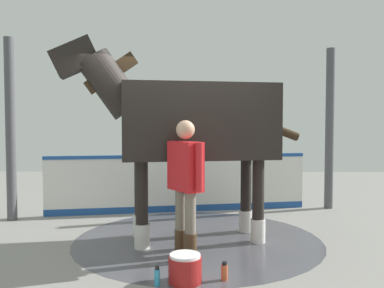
{
  "coord_description": "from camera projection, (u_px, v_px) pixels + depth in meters",
  "views": [
    {
      "loc": [
        5.57,
        0.23,
        1.6
      ],
      "look_at": [
        0.42,
        0.17,
        1.35
      ],
      "focal_mm": 37.72,
      "sensor_mm": 36.0,
      "label": 1
    }
  ],
  "objects": [
    {
      "name": "bottle_shampoo",
      "position": [
        157.0,
        277.0,
        3.99
      ],
      "size": [
        0.06,
        0.06,
        0.2
      ],
      "color": "#3399CC",
      "rests_on": "ground"
    },
    {
      "name": "wash_bucket",
      "position": [
        185.0,
        269.0,
        4.07
      ],
      "size": [
        0.34,
        0.34,
        0.29
      ],
      "color": "maroon",
      "rests_on": "ground"
    },
    {
      "name": "roof_post_far",
      "position": [
        330.0,
        129.0,
        7.65
      ],
      "size": [
        0.16,
        0.16,
        3.04
      ],
      "primitive_type": "cylinder",
      "color": "#4C4C51",
      "rests_on": "ground"
    },
    {
      "name": "handler",
      "position": [
        185.0,
        179.0,
        4.77
      ],
      "size": [
        0.57,
        0.45,
        1.65
      ],
      "rotation": [
        0.0,
        0.0,
        2.17
      ],
      "color": "#47331E",
      "rests_on": "ground"
    },
    {
      "name": "bottle_spray",
      "position": [
        224.0,
        272.0,
        4.14
      ],
      "size": [
        0.07,
        0.07,
        0.19
      ],
      "color": "#CC5933",
      "rests_on": "ground"
    },
    {
      "name": "horse",
      "position": [
        189.0,
        124.0,
        5.52
      ],
      "size": [
        1.36,
        3.4,
        2.75
      ],
      "rotation": [
        0.0,
        0.0,
        -1.39
      ],
      "color": "black",
      "rests_on": "ground"
    },
    {
      "name": "roof_post_near",
      "position": [
        10.0,
        129.0,
        6.69
      ],
      "size": [
        0.16,
        0.16,
        3.04
      ],
      "primitive_type": "cylinder",
      "color": "#4C4C51",
      "rests_on": "ground"
    },
    {
      "name": "wet_patch",
      "position": [
        198.0,
        239.0,
        5.61
      ],
      "size": [
        3.42,
        3.42,
        0.0
      ],
      "primitive_type": "cylinder",
      "color": "#4C4C54",
      "rests_on": "ground"
    },
    {
      "name": "barrier_wall",
      "position": [
        179.0,
        185.0,
        7.39
      ],
      "size": [
        0.94,
        4.72,
        1.05
      ],
      "color": "white",
      "rests_on": "ground"
    },
    {
      "name": "ground_plane",
      "position": [
        180.0,
        240.0,
        5.64
      ],
      "size": [
        16.0,
        16.0,
        0.02
      ],
      "primitive_type": "cube",
      "color": "gray"
    }
  ]
}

